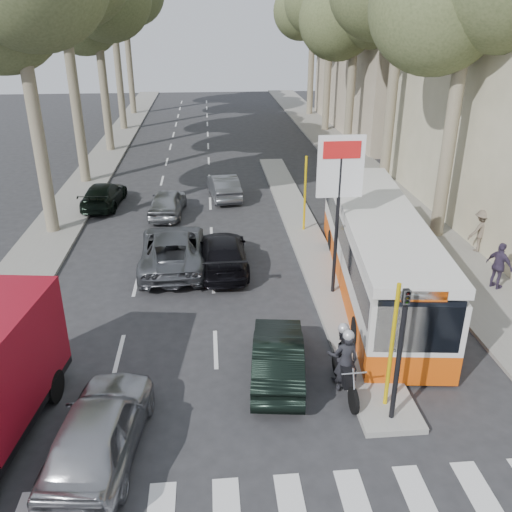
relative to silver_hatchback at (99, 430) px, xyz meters
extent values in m
plane|color=#28282B|center=(3.50, 2.00, -0.74)|extent=(120.00, 120.00, 0.00)
cube|color=gray|center=(12.10, 27.00, -0.68)|extent=(3.20, 70.00, 0.12)
cube|color=gray|center=(-4.50, 30.00, -0.68)|extent=(2.40, 64.00, 0.12)
cube|color=gray|center=(6.75, 13.00, -0.66)|extent=(1.50, 26.00, 0.16)
cube|color=#B7A88E|center=(19.00, 36.00, 7.26)|extent=(11.00, 20.00, 16.00)
cylinder|color=yellow|center=(6.75, 1.00, 1.01)|extent=(0.10, 0.10, 3.50)
cylinder|color=yellow|center=(6.75, 7.00, 1.01)|extent=(0.10, 0.10, 3.50)
cylinder|color=yellow|center=(6.75, 13.00, 1.01)|extent=(0.10, 0.10, 3.50)
cylinder|color=black|center=(6.75, 7.00, 1.86)|extent=(0.12, 0.12, 5.20)
cube|color=white|center=(6.75, 7.00, 3.86)|extent=(1.50, 0.10, 2.00)
cube|color=red|center=(6.75, 6.94, 4.41)|extent=(1.20, 0.02, 0.55)
cylinder|color=black|center=(6.75, 0.50, 0.86)|extent=(0.12, 0.12, 3.20)
imported|color=black|center=(6.75, 0.50, 2.36)|extent=(0.16, 0.41, 1.00)
cylinder|color=#6B604C|center=(-4.50, 14.00, 3.46)|extent=(0.56, 0.56, 8.40)
cylinder|color=#6B604C|center=(-4.60, 22.00, 3.74)|extent=(0.56, 0.56, 8.96)
cylinder|color=#6B604C|center=(-4.40, 30.00, 3.32)|extent=(0.56, 0.56, 8.12)
sphere|color=#3F4B2A|center=(-5.40, 30.60, 8.25)|extent=(5.20, 5.20, 5.20)
cylinder|color=#6B604C|center=(-4.50, 38.00, 4.02)|extent=(0.56, 0.56, 9.52)
cylinder|color=#6B604C|center=(-4.60, 46.00, 3.60)|extent=(0.56, 0.56, 8.68)
sphere|color=#3F4B2A|center=(-5.60, 46.60, 8.87)|extent=(5.20, 5.20, 5.20)
cylinder|color=#6B604C|center=(12.50, 12.00, 3.46)|extent=(0.56, 0.56, 8.40)
sphere|color=#3F4B2A|center=(11.50, 12.60, 8.56)|extent=(5.20, 5.20, 5.20)
cylinder|color=#6B604C|center=(12.60, 20.00, 3.88)|extent=(0.56, 0.56, 9.24)
cylinder|color=#6B604C|center=(12.40, 28.00, 3.18)|extent=(0.56, 0.56, 7.84)
sphere|color=#3F4B2A|center=(11.40, 28.60, 7.94)|extent=(5.20, 5.20, 5.20)
sphere|color=#3F4B2A|center=(13.30, 27.20, 9.06)|extent=(5.80, 5.80, 5.80)
cylinder|color=#6B604C|center=(12.50, 36.00, 3.74)|extent=(0.56, 0.56, 8.96)
sphere|color=#3F4B2A|center=(11.50, 36.60, 9.18)|extent=(5.20, 5.20, 5.20)
cylinder|color=#6B604C|center=(12.60, 44.00, 3.46)|extent=(0.56, 0.56, 8.40)
sphere|color=#3F4B2A|center=(11.60, 44.60, 8.56)|extent=(5.20, 5.20, 5.20)
imported|color=#A0A2A8|center=(0.00, 0.00, 0.00)|extent=(2.24, 4.51, 1.48)
imported|color=black|center=(4.26, 2.58, -0.11)|extent=(1.78, 3.95, 1.26)
imported|color=#55585D|center=(1.09, 9.89, -0.01)|extent=(2.57, 5.33, 1.46)
imported|color=black|center=(3.00, 9.52, -0.08)|extent=(1.91, 4.57, 1.32)
imported|color=gray|center=(0.52, 15.89, -0.08)|extent=(1.89, 3.97, 1.31)
imported|color=#505358|center=(3.35, 18.37, -0.10)|extent=(1.83, 4.03, 1.28)
imported|color=black|center=(-2.80, 17.55, -0.14)|extent=(2.01, 4.28, 1.21)
cylinder|color=black|center=(-1.54, 2.06, -0.31)|extent=(0.39, 0.88, 0.85)
cube|color=#DA4E0C|center=(8.30, 7.31, -0.20)|extent=(3.69, 11.51, 0.88)
cube|color=silver|center=(8.30, 7.31, 0.98)|extent=(3.69, 11.51, 1.47)
cube|color=black|center=(8.30, 7.31, 1.28)|extent=(3.66, 11.06, 0.84)
cube|color=silver|center=(8.30, 7.31, 2.06)|extent=(3.69, 11.51, 0.29)
cube|color=black|center=(7.68, 1.73, 1.13)|extent=(2.16, 0.30, 1.47)
cube|color=#DA4E0C|center=(7.68, 1.73, 1.99)|extent=(1.18, 0.19, 0.31)
cylinder|color=black|center=(6.80, 3.84, -0.30)|extent=(0.38, 0.97, 0.94)
cylinder|color=black|center=(9.00, 3.60, -0.30)|extent=(0.38, 0.97, 0.94)
cylinder|color=black|center=(7.57, 10.81, -0.30)|extent=(0.38, 0.97, 0.94)
cylinder|color=black|center=(9.78, 10.56, -0.30)|extent=(0.38, 0.97, 0.94)
cylinder|color=black|center=(5.93, 0.96, -0.41)|extent=(0.13, 0.66, 0.66)
cylinder|color=black|center=(5.87, 2.50, -0.41)|extent=(0.13, 0.66, 0.66)
cylinder|color=silver|center=(5.93, 1.03, -0.02)|extent=(0.08, 0.41, 0.82)
cube|color=black|center=(5.90, 1.78, -0.28)|extent=(0.26, 0.78, 0.31)
cube|color=black|center=(5.91, 1.57, 0.00)|extent=(0.33, 0.48, 0.23)
cube|color=black|center=(5.88, 2.09, -0.06)|extent=(0.32, 0.68, 0.12)
cylinder|color=silver|center=(5.93, 1.09, 0.31)|extent=(0.64, 0.07, 0.04)
imported|color=black|center=(5.90, 1.78, 0.18)|extent=(0.65, 0.44, 1.73)
imported|color=black|center=(5.88, 2.19, 0.12)|extent=(0.80, 0.47, 1.62)
sphere|color=#B2B2B7|center=(5.90, 1.73, 0.99)|extent=(0.29, 0.29, 0.29)
sphere|color=#B2B2B7|center=(5.88, 2.16, 0.93)|extent=(0.29, 0.29, 0.29)
imported|color=#403550|center=(12.59, 6.83, 0.23)|extent=(0.90, 1.11, 1.70)
imported|color=#665A4C|center=(13.50, 10.07, 0.26)|extent=(1.23, 0.79, 1.76)
camera|label=1|loc=(2.59, -9.47, 8.27)|focal=38.00mm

